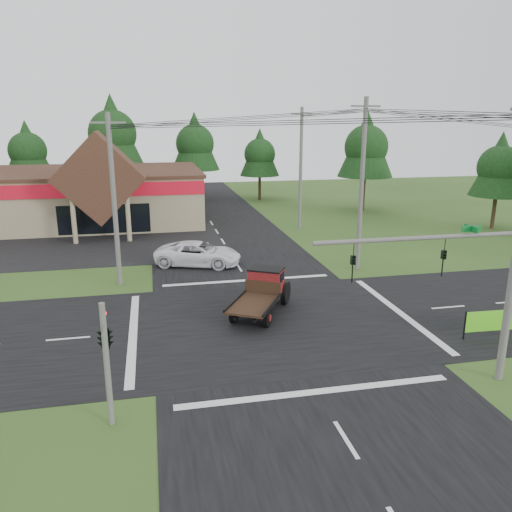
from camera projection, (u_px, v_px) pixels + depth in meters
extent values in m
plane|color=#2F4E1B|center=(273.00, 322.00, 25.62)|extent=(120.00, 120.00, 0.00)
cube|color=black|center=(273.00, 322.00, 25.62)|extent=(12.00, 120.00, 0.02)
cube|color=black|center=(273.00, 322.00, 25.62)|extent=(120.00, 12.00, 0.02)
cube|color=black|center=(52.00, 247.00, 40.78)|extent=(28.00, 14.00, 0.02)
cube|color=#9B8D69|center=(48.00, 198.00, 50.11)|extent=(30.00, 15.00, 5.00)
cube|color=#3D2519|center=(45.00, 172.00, 49.44)|extent=(30.40, 15.40, 0.30)
cube|color=#B00D1E|center=(29.00, 192.00, 42.57)|extent=(30.00, 0.12, 1.20)
cube|color=#3D2519|center=(100.00, 178.00, 42.54)|extent=(7.78, 4.00, 7.78)
cylinder|color=#9B8D69|center=(74.00, 220.00, 41.37)|extent=(0.40, 0.40, 4.00)
cylinder|color=#9B8D69|center=(128.00, 218.00, 42.24)|extent=(0.40, 0.40, 4.00)
cube|color=black|center=(104.00, 219.00, 44.47)|extent=(8.00, 0.08, 2.60)
cylinder|color=#595651|center=(510.00, 297.00, 19.11)|extent=(0.24, 0.24, 7.00)
cylinder|color=#595651|center=(420.00, 238.00, 17.66)|extent=(8.00, 0.16, 0.16)
imported|color=black|center=(443.00, 263.00, 18.12)|extent=(0.16, 0.20, 1.00)
imported|color=black|center=(353.00, 269.00, 17.42)|extent=(0.16, 0.20, 1.00)
cube|color=#0C6626|center=(472.00, 229.00, 17.99)|extent=(0.80, 0.04, 0.22)
cylinder|color=#595651|center=(107.00, 365.00, 16.48)|extent=(0.20, 0.20, 4.40)
imported|color=black|center=(104.00, 321.00, 16.27)|extent=(0.53, 2.48, 1.00)
sphere|color=#FF0C0C|center=(104.00, 314.00, 16.36)|extent=(0.18, 0.18, 0.18)
cylinder|color=#595651|center=(114.00, 202.00, 30.21)|extent=(0.30, 0.30, 10.50)
cube|color=#595651|center=(108.00, 122.00, 28.98)|extent=(2.00, 0.12, 0.12)
cylinder|color=#595651|center=(362.00, 187.00, 33.25)|extent=(0.30, 0.30, 11.50)
cube|color=#595651|center=(366.00, 106.00, 31.89)|extent=(2.00, 0.12, 0.12)
cylinder|color=#595651|center=(301.00, 169.00, 46.50)|extent=(0.30, 0.30, 11.20)
cube|color=#595651|center=(302.00, 114.00, 45.19)|extent=(2.00, 0.12, 0.12)
cylinder|color=#332316|center=(32.00, 190.00, 60.85)|extent=(0.36, 0.36, 3.50)
cone|color=black|center=(27.00, 148.00, 59.52)|extent=(5.60, 5.60, 6.60)
sphere|color=black|center=(28.00, 151.00, 59.60)|extent=(4.40, 4.40, 4.40)
cylinder|color=#332316|center=(116.00, 185.00, 61.75)|extent=(0.36, 0.36, 4.55)
cone|color=black|center=(112.00, 130.00, 60.02)|extent=(7.28, 7.28, 8.58)
sphere|color=black|center=(112.00, 134.00, 60.12)|extent=(5.72, 5.72, 5.72)
cylinder|color=#332316|center=(196.00, 185.00, 64.77)|extent=(0.36, 0.36, 3.85)
cone|color=black|center=(195.00, 141.00, 63.30)|extent=(6.16, 6.16, 7.26)
sphere|color=black|center=(195.00, 144.00, 63.39)|extent=(4.84, 4.84, 4.84)
cylinder|color=#332316|center=(260.00, 188.00, 64.56)|extent=(0.36, 0.36, 3.15)
cone|color=black|center=(260.00, 152.00, 63.36)|extent=(5.04, 5.04, 5.94)
sphere|color=black|center=(260.00, 154.00, 63.43)|extent=(3.96, 3.96, 3.96)
cylinder|color=#332316|center=(364.00, 193.00, 57.01)|extent=(0.36, 0.36, 3.85)
cone|color=black|center=(366.00, 144.00, 55.55)|extent=(6.16, 6.16, 7.26)
sphere|color=black|center=(366.00, 147.00, 55.63)|extent=(4.84, 4.84, 4.84)
cylinder|color=#332316|center=(494.00, 212.00, 47.36)|extent=(0.36, 0.36, 3.15)
cone|color=black|center=(500.00, 164.00, 46.16)|extent=(5.04, 5.04, 5.94)
sphere|color=black|center=(499.00, 167.00, 46.23)|extent=(3.96, 3.96, 3.96)
imported|color=white|center=(198.00, 254.00, 35.51)|extent=(6.62, 4.60, 1.68)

